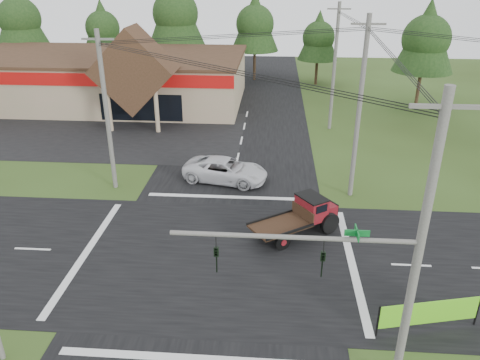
{
  "coord_description": "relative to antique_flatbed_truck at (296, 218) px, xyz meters",
  "views": [
    {
      "loc": [
        2.76,
        -20.45,
        13.94
      ],
      "look_at": [
        0.85,
        5.01,
        2.2
      ],
      "focal_mm": 35.0,
      "sensor_mm": 36.0,
      "label": 1
    }
  ],
  "objects": [
    {
      "name": "parking_apron",
      "position": [
        -18.19,
        16.41,
        -1.08
      ],
      "size": [
        28.0,
        14.0,
        0.02
      ],
      "primitive_type": "cube",
      "color": "black",
      "rests_on": "ground"
    },
    {
      "name": "road_ns",
      "position": [
        -4.19,
        -2.59,
        -1.09
      ],
      "size": [
        12.0,
        120.0,
        0.02
      ],
      "primitive_type": "cube",
      "color": "black",
      "rests_on": "ground"
    },
    {
      "name": "utility_pole_ne",
      "position": [
        3.81,
        5.41,
        4.79
      ],
      "size": [
        2.0,
        0.3,
        11.5
      ],
      "color": "#595651",
      "rests_on": "ground"
    },
    {
      "name": "road_ew",
      "position": [
        -4.19,
        -2.59,
        -1.09
      ],
      "size": [
        120.0,
        12.0,
        0.02
      ],
      "primitive_type": "cube",
      "color": "black",
      "rests_on": "ground"
    },
    {
      "name": "roadside_banner",
      "position": [
        5.21,
        -7.31,
        -0.32
      ],
      "size": [
        4.44,
        1.16,
        1.55
      ],
      "primitive_type": null,
      "rotation": [
        0.0,
        0.0,
        0.23
      ],
      "color": "#5FCB1B",
      "rests_on": "ground"
    },
    {
      "name": "utility_pole_nr",
      "position": [
        3.31,
        -10.09,
        4.54
      ],
      "size": [
        2.0,
        0.3,
        11.0
      ],
      "color": "#595651",
      "rests_on": "ground"
    },
    {
      "name": "antique_flatbed_truck",
      "position": [
        0.0,
        0.0,
        0.0
      ],
      "size": [
        5.44,
        4.67,
        2.2
      ],
      "primitive_type": null,
      "rotation": [
        0.0,
        0.0,
        -0.96
      ],
      "color": "#5E0D14",
      "rests_on": "ground"
    },
    {
      "name": "ground",
      "position": [
        -4.19,
        -2.59,
        -1.1
      ],
      "size": [
        120.0,
        120.0,
        0.0
      ],
      "primitive_type": "plane",
      "color": "#2F4016",
      "rests_on": "ground"
    },
    {
      "name": "tree_row_a",
      "position": [
        -34.19,
        37.41,
        6.95
      ],
      "size": [
        6.72,
        6.72,
        12.12
      ],
      "color": "#332316",
      "rests_on": "ground"
    },
    {
      "name": "utility_pole_nw",
      "position": [
        -12.19,
        5.41,
        4.29
      ],
      "size": [
        2.0,
        0.3,
        10.5
      ],
      "color": "#595651",
      "rests_on": "ground"
    },
    {
      "name": "traffic_signal_mast",
      "position": [
        1.63,
        -10.09,
        3.33
      ],
      "size": [
        8.12,
        0.24,
        7.0
      ],
      "color": "#595651",
      "rests_on": "ground"
    },
    {
      "name": "tree_side_ne",
      "position": [
        13.81,
        27.41,
        6.28
      ],
      "size": [
        6.16,
        6.16,
        11.11
      ],
      "color": "#332316",
      "rests_on": "ground"
    },
    {
      "name": "tree_row_d",
      "position": [
        -4.19,
        39.41,
        6.28
      ],
      "size": [
        6.16,
        6.16,
        11.11
      ],
      "color": "#332316",
      "rests_on": "ground"
    },
    {
      "name": "tree_row_b",
      "position": [
        -24.19,
        39.41,
        5.61
      ],
      "size": [
        5.6,
        5.6,
        10.1
      ],
      "color": "#332316",
      "rests_on": "ground"
    },
    {
      "name": "tree_row_c",
      "position": [
        -14.19,
        38.41,
        7.62
      ],
      "size": [
        7.28,
        7.28,
        13.13
      ],
      "color": "#332316",
      "rests_on": "ground"
    },
    {
      "name": "white_pickup",
      "position": [
        -4.7,
        7.02,
        -0.28
      ],
      "size": [
        6.35,
        3.92,
        1.64
      ],
      "primitive_type": "imported",
      "rotation": [
        0.0,
        0.0,
        1.36
      ],
      "color": "silver",
      "rests_on": "ground"
    },
    {
      "name": "cvs_building",
      "position": [
        -19.89,
        26.98,
        1.68
      ],
      "size": [
        30.4,
        18.2,
        9.19
      ],
      "color": "tan",
      "rests_on": "ground"
    },
    {
      "name": "tree_row_e",
      "position": [
        3.81,
        37.41,
        4.94
      ],
      "size": [
        5.04,
        5.04,
        9.09
      ],
      "color": "#332316",
      "rests_on": "ground"
    },
    {
      "name": "utility_pole_n",
      "position": [
        3.81,
        19.41,
        4.64
      ],
      "size": [
        2.0,
        0.3,
        11.2
      ],
      "color": "#595651",
      "rests_on": "ground"
    }
  ]
}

